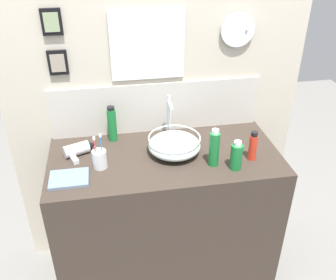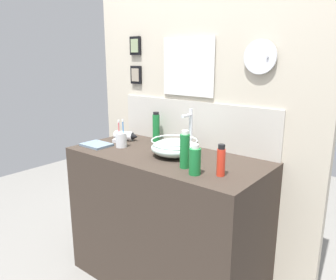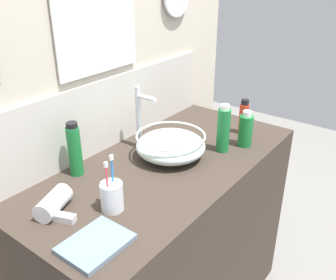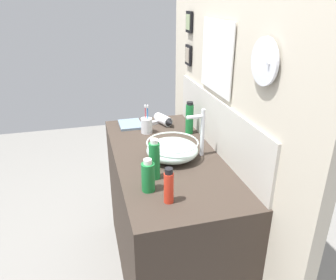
{
  "view_description": "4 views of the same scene",
  "coord_description": "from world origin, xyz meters",
  "px_view_note": "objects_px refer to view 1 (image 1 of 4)",
  "views": [
    {
      "loc": [
        -0.29,
        -1.73,
        2.08
      ],
      "look_at": [
        0.02,
        0.0,
        1.03
      ],
      "focal_mm": 40.0,
      "sensor_mm": 36.0,
      "label": 1
    },
    {
      "loc": [
        1.27,
        -1.55,
        1.53
      ],
      "look_at": [
        0.02,
        0.0,
        1.03
      ],
      "focal_mm": 35.0,
      "sensor_mm": 36.0,
      "label": 2
    },
    {
      "loc": [
        -1.07,
        -0.83,
        1.69
      ],
      "look_at": [
        0.02,
        0.0,
        1.03
      ],
      "focal_mm": 40.0,
      "sensor_mm": 36.0,
      "label": 3
    },
    {
      "loc": [
        1.66,
        -0.43,
        1.78
      ],
      "look_at": [
        0.02,
        0.0,
        1.03
      ],
      "focal_mm": 35.0,
      "sensor_mm": 36.0,
      "label": 4
    }
  ],
  "objects_px": {
    "toothbrush_cup": "(100,159)",
    "spray_bottle": "(214,148)",
    "glass_bowl_sink": "(174,145)",
    "soap_dispenser": "(253,146)",
    "lotion_bottle": "(236,156)",
    "hair_drier": "(79,149)",
    "faucet": "(169,115)",
    "shampoo_bottle": "(112,124)",
    "hand_towel": "(69,179)"
  },
  "relations": [
    {
      "from": "hand_towel",
      "to": "lotion_bottle",
      "type": "bearing_deg",
      "value": -3.0
    },
    {
      "from": "shampoo_bottle",
      "to": "lotion_bottle",
      "type": "relative_size",
      "value": 1.32
    },
    {
      "from": "soap_dispenser",
      "to": "spray_bottle",
      "type": "relative_size",
      "value": 0.79
    },
    {
      "from": "shampoo_bottle",
      "to": "hair_drier",
      "type": "bearing_deg",
      "value": -146.82
    },
    {
      "from": "toothbrush_cup",
      "to": "spray_bottle",
      "type": "distance_m",
      "value": 0.61
    },
    {
      "from": "hair_drier",
      "to": "lotion_bottle",
      "type": "height_order",
      "value": "lotion_bottle"
    },
    {
      "from": "hair_drier",
      "to": "lotion_bottle",
      "type": "relative_size",
      "value": 1.16
    },
    {
      "from": "lotion_bottle",
      "to": "spray_bottle",
      "type": "height_order",
      "value": "spray_bottle"
    },
    {
      "from": "hair_drier",
      "to": "spray_bottle",
      "type": "xyz_separation_m",
      "value": [
        0.71,
        -0.23,
        0.07
      ]
    },
    {
      "from": "glass_bowl_sink",
      "to": "soap_dispenser",
      "type": "relative_size",
      "value": 1.72
    },
    {
      "from": "toothbrush_cup",
      "to": "shampoo_bottle",
      "type": "xyz_separation_m",
      "value": [
        0.08,
        0.27,
        0.05
      ]
    },
    {
      "from": "faucet",
      "to": "hair_drier",
      "type": "bearing_deg",
      "value": -170.87
    },
    {
      "from": "hair_drier",
      "to": "toothbrush_cup",
      "type": "distance_m",
      "value": 0.19
    },
    {
      "from": "faucet",
      "to": "soap_dispenser",
      "type": "relative_size",
      "value": 1.64
    },
    {
      "from": "lotion_bottle",
      "to": "spray_bottle",
      "type": "bearing_deg",
      "value": 152.7
    },
    {
      "from": "faucet",
      "to": "soap_dispenser",
      "type": "height_order",
      "value": "faucet"
    },
    {
      "from": "faucet",
      "to": "lotion_bottle",
      "type": "xyz_separation_m",
      "value": [
        0.29,
        -0.37,
        -0.08
      ]
    },
    {
      "from": "soap_dispenser",
      "to": "spray_bottle",
      "type": "height_order",
      "value": "spray_bottle"
    },
    {
      "from": "hair_drier",
      "to": "spray_bottle",
      "type": "distance_m",
      "value": 0.75
    },
    {
      "from": "glass_bowl_sink",
      "to": "soap_dispenser",
      "type": "distance_m",
      "value": 0.43
    },
    {
      "from": "hair_drier",
      "to": "hand_towel",
      "type": "height_order",
      "value": "hair_drier"
    },
    {
      "from": "lotion_bottle",
      "to": "shampoo_bottle",
      "type": "bearing_deg",
      "value": 146.81
    },
    {
      "from": "toothbrush_cup",
      "to": "spray_bottle",
      "type": "relative_size",
      "value": 0.92
    },
    {
      "from": "toothbrush_cup",
      "to": "soap_dispenser",
      "type": "xyz_separation_m",
      "value": [
        0.82,
        -0.06,
        0.03
      ]
    },
    {
      "from": "faucet",
      "to": "spray_bottle",
      "type": "bearing_deg",
      "value": -59.13
    },
    {
      "from": "soap_dispenser",
      "to": "spray_bottle",
      "type": "xyz_separation_m",
      "value": [
        -0.22,
        -0.01,
        0.02
      ]
    },
    {
      "from": "glass_bowl_sink",
      "to": "hand_towel",
      "type": "distance_m",
      "value": 0.6
    },
    {
      "from": "glass_bowl_sink",
      "to": "hand_towel",
      "type": "height_order",
      "value": "glass_bowl_sink"
    },
    {
      "from": "glass_bowl_sink",
      "to": "spray_bottle",
      "type": "distance_m",
      "value": 0.24
    },
    {
      "from": "spray_bottle",
      "to": "soap_dispenser",
      "type": "bearing_deg",
      "value": 3.77
    },
    {
      "from": "soap_dispenser",
      "to": "lotion_bottle",
      "type": "bearing_deg",
      "value": -149.31
    },
    {
      "from": "hair_drier",
      "to": "shampoo_bottle",
      "type": "relative_size",
      "value": 0.88
    },
    {
      "from": "soap_dispenser",
      "to": "spray_bottle",
      "type": "bearing_deg",
      "value": -176.23
    },
    {
      "from": "shampoo_bottle",
      "to": "hand_towel",
      "type": "distance_m",
      "value": 0.45
    },
    {
      "from": "lotion_bottle",
      "to": "soap_dispenser",
      "type": "distance_m",
      "value": 0.14
    },
    {
      "from": "shampoo_bottle",
      "to": "soap_dispenser",
      "type": "height_order",
      "value": "shampoo_bottle"
    },
    {
      "from": "faucet",
      "to": "shampoo_bottle",
      "type": "xyz_separation_m",
      "value": [
        -0.33,
        0.04,
        -0.05
      ]
    },
    {
      "from": "glass_bowl_sink",
      "to": "hair_drier",
      "type": "distance_m",
      "value": 0.53
    },
    {
      "from": "toothbrush_cup",
      "to": "soap_dispenser",
      "type": "relative_size",
      "value": 1.16
    },
    {
      "from": "shampoo_bottle",
      "to": "glass_bowl_sink",
      "type": "bearing_deg",
      "value": -32.2
    },
    {
      "from": "hair_drier",
      "to": "hand_towel",
      "type": "xyz_separation_m",
      "value": [
        -0.05,
        -0.24,
        -0.02
      ]
    },
    {
      "from": "hair_drier",
      "to": "shampoo_bottle",
      "type": "bearing_deg",
      "value": 33.18
    },
    {
      "from": "glass_bowl_sink",
      "to": "lotion_bottle",
      "type": "bearing_deg",
      "value": -34.3
    },
    {
      "from": "shampoo_bottle",
      "to": "lotion_bottle",
      "type": "bearing_deg",
      "value": -33.19
    },
    {
      "from": "lotion_bottle",
      "to": "soap_dispenser",
      "type": "xyz_separation_m",
      "value": [
        0.12,
        0.07,
        0.01
      ]
    },
    {
      "from": "hand_towel",
      "to": "hair_drier",
      "type": "bearing_deg",
      "value": 79.06
    },
    {
      "from": "faucet",
      "to": "hair_drier",
      "type": "distance_m",
      "value": 0.55
    },
    {
      "from": "lotion_bottle",
      "to": "spray_bottle",
      "type": "xyz_separation_m",
      "value": [
        -0.11,
        0.05,
        0.03
      ]
    },
    {
      "from": "glass_bowl_sink",
      "to": "soap_dispenser",
      "type": "xyz_separation_m",
      "value": [
        0.41,
        -0.13,
        0.03
      ]
    },
    {
      "from": "lotion_bottle",
      "to": "toothbrush_cup",
      "type": "bearing_deg",
      "value": 169.28
    }
  ]
}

